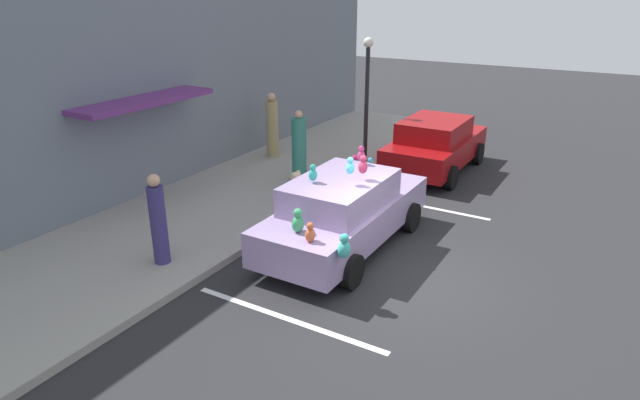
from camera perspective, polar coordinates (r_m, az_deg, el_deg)
The scene contains 12 objects.
ground_plane at distance 10.21m, azimuth 7.85°, elevation -8.18°, with size 60.00×60.00×0.00m, color #262628.
sidewalk at distance 12.70m, azimuth -13.32°, elevation -2.03°, with size 24.00×4.00×0.15m, color gray.
storefront_building at distance 13.43m, azimuth -21.30°, elevation 12.26°, with size 24.00×1.25×6.40m.
parking_stripe_front at distance 13.60m, azimuth 10.03°, elevation -0.50°, with size 0.12×3.60×0.01m, color silver.
parking_stripe_rear at distance 9.04m, azimuth -3.47°, elevation -12.23°, with size 0.12×3.60×0.01m, color silver.
plush_covered_car at distance 10.96m, azimuth 2.54°, elevation -1.17°, with size 4.52×2.06×2.08m.
parked_sedan_behind at distance 15.99m, azimuth 11.93°, elevation 5.68°, with size 4.11×2.02×1.54m.
teddy_bear_on_sidewalk at distance 13.06m, azimuth -2.51°, elevation 1.27°, with size 0.40×0.34×0.77m.
street_lamp_post at distance 15.86m, azimuth 4.93°, elevation 11.71°, with size 0.28×0.28×3.54m.
pedestrian_near_shopfront at distance 10.46m, azimuth -16.51°, elevation -2.16°, with size 0.30×0.30×1.74m.
pedestrian_walking_past at distance 14.43m, azimuth -2.20°, elevation 5.39°, with size 0.39×0.39×1.88m.
pedestrian_by_lamp at distance 16.60m, azimuth -5.01°, elevation 7.59°, with size 0.36×0.36×1.93m.
Camera 1 is at (-8.26, -3.28, 5.02)m, focal length 30.68 mm.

